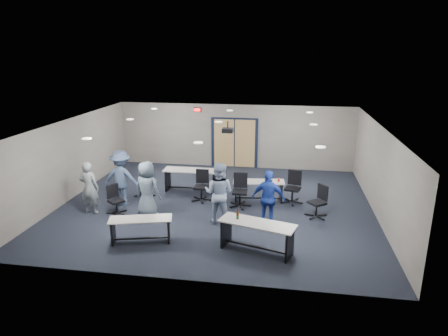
% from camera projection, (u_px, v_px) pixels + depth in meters
% --- Properties ---
extents(floor, '(10.00, 10.00, 0.00)m').
position_uv_depth(floor, '(216.00, 205.00, 13.13)').
color(floor, black).
rests_on(floor, ground).
extents(back_wall, '(10.00, 0.04, 2.70)m').
position_uv_depth(back_wall, '(235.00, 136.00, 17.00)').
color(back_wall, slate).
rests_on(back_wall, floor).
extents(front_wall, '(10.00, 0.04, 2.70)m').
position_uv_depth(front_wall, '(179.00, 224.00, 8.49)').
color(front_wall, slate).
rests_on(front_wall, floor).
extents(left_wall, '(0.04, 9.00, 2.70)m').
position_uv_depth(left_wall, '(71.00, 159.00, 13.50)').
color(left_wall, slate).
rests_on(left_wall, floor).
extents(right_wall, '(0.04, 9.00, 2.70)m').
position_uv_depth(right_wall, '(380.00, 173.00, 11.99)').
color(right_wall, slate).
rests_on(right_wall, floor).
extents(ceiling, '(10.00, 9.00, 0.04)m').
position_uv_depth(ceiling, '(216.00, 124.00, 12.36)').
color(ceiling, silver).
rests_on(ceiling, back_wall).
extents(double_door, '(2.00, 0.07, 2.20)m').
position_uv_depth(double_door, '(234.00, 143.00, 17.05)').
color(double_door, black).
rests_on(double_door, back_wall).
extents(exit_sign, '(0.32, 0.07, 0.18)m').
position_uv_depth(exit_sign, '(197.00, 110.00, 16.87)').
color(exit_sign, black).
rests_on(exit_sign, back_wall).
extents(ceiling_projector, '(0.35, 0.32, 0.37)m').
position_uv_depth(ceiling_projector, '(228.00, 130.00, 12.87)').
color(ceiling_projector, black).
rests_on(ceiling_projector, ceiling).
extents(ceiling_can_lights, '(6.24, 5.74, 0.02)m').
position_uv_depth(ceiling_can_lights, '(217.00, 123.00, 12.60)').
color(ceiling_can_lights, white).
rests_on(ceiling_can_lights, ceiling).
extents(table_front_left, '(1.72, 0.95, 0.66)m').
position_uv_depth(table_front_left, '(141.00, 226.00, 10.51)').
color(table_front_left, '#A19F98').
rests_on(table_front_left, floor).
extents(table_front_right, '(2.02, 1.17, 1.07)m').
position_uv_depth(table_front_right, '(257.00, 231.00, 9.99)').
color(table_front_right, '#A19F98').
rests_on(table_front_right, floor).
extents(table_back_left, '(1.95, 0.66, 0.79)m').
position_uv_depth(table_back_left, '(191.00, 176.00, 14.28)').
color(table_back_left, '#A19F98').
rests_on(table_back_left, floor).
extents(table_back_right, '(1.75, 0.74, 0.81)m').
position_uv_depth(table_back_right, '(259.00, 187.00, 13.35)').
color(table_back_right, '#A19F98').
rests_on(table_back_right, floor).
extents(chair_back_a, '(0.73, 0.73, 1.11)m').
position_uv_depth(chair_back_a, '(144.00, 181.00, 13.79)').
color(chair_back_a, black).
rests_on(chair_back_a, floor).
extents(chair_back_b, '(0.66, 0.66, 1.04)m').
position_uv_depth(chair_back_b, '(201.00, 186.00, 13.36)').
color(chair_back_b, black).
rests_on(chair_back_b, floor).
extents(chair_back_c, '(0.70, 0.70, 1.08)m').
position_uv_depth(chair_back_c, '(240.00, 191.00, 12.86)').
color(chair_back_c, black).
rests_on(chair_back_c, floor).
extents(chair_back_d, '(0.82, 0.82, 1.07)m').
position_uv_depth(chair_back_d, '(293.00, 187.00, 13.16)').
color(chair_back_d, black).
rests_on(chair_back_d, floor).
extents(chair_loose_left, '(0.81, 0.81, 0.92)m').
position_uv_depth(chair_loose_left, '(116.00, 200.00, 12.28)').
color(chair_loose_left, black).
rests_on(chair_loose_left, floor).
extents(chair_loose_right, '(0.88, 0.88, 1.00)m').
position_uv_depth(chair_loose_right, '(317.00, 202.00, 12.05)').
color(chair_loose_right, black).
rests_on(chair_loose_right, floor).
extents(person_gray, '(0.61, 0.41, 1.66)m').
position_uv_depth(person_gray, '(89.00, 188.00, 12.26)').
color(person_gray, gray).
rests_on(person_gray, floor).
extents(person_plaid, '(0.96, 0.75, 1.74)m').
position_uv_depth(person_plaid, '(147.00, 189.00, 11.98)').
color(person_plaid, slate).
rests_on(person_plaid, floor).
extents(person_lightblue, '(0.99, 0.83, 1.83)m').
position_uv_depth(person_lightblue, '(219.00, 193.00, 11.56)').
color(person_lightblue, '#A1B4D5').
rests_on(person_lightblue, floor).
extents(person_navy, '(1.04, 0.59, 1.67)m').
position_uv_depth(person_navy, '(269.00, 199.00, 11.34)').
color(person_navy, '#1C389E').
rests_on(person_navy, floor).
extents(person_back, '(1.19, 0.69, 1.83)m').
position_uv_depth(person_back, '(121.00, 178.00, 12.89)').
color(person_back, '#3D4F6E').
rests_on(person_back, floor).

